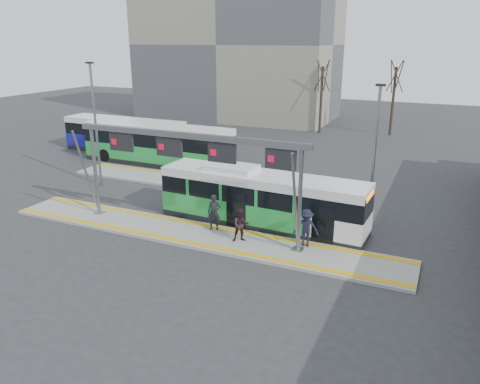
% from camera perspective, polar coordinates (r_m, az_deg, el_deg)
% --- Properties ---
extents(ground, '(120.00, 120.00, 0.00)m').
position_cam_1_polar(ground, '(24.56, -5.54, -5.33)').
color(ground, '#2D2D30').
rests_on(ground, ground).
extents(platform_main, '(22.00, 3.00, 0.15)m').
position_cam_1_polar(platform_main, '(24.53, -5.54, -5.17)').
color(platform_main, gray).
rests_on(platform_main, ground).
extents(platform_second, '(20.00, 3.00, 0.15)m').
position_cam_1_polar(platform_second, '(32.92, -4.72, 1.05)').
color(platform_second, gray).
rests_on(platform_second, ground).
extents(tactile_main, '(22.00, 2.65, 0.02)m').
position_cam_1_polar(tactile_main, '(24.50, -5.55, -4.99)').
color(tactile_main, gold).
rests_on(tactile_main, platform_main).
extents(tactile_second, '(20.00, 0.35, 0.02)m').
position_cam_1_polar(tactile_second, '(33.86, -3.78, 1.71)').
color(tactile_second, gold).
rests_on(tactile_second, platform_second).
extents(gantry, '(13.00, 1.68, 5.20)m').
position_cam_1_polar(gantry, '(23.56, -6.29, 4.67)').
color(gantry, slate).
rests_on(gantry, platform_main).
extents(apartment_block, '(24.50, 12.50, 18.40)m').
position_cam_1_polar(apartment_block, '(60.96, -0.27, 17.76)').
color(apartment_block, gray).
rests_on(apartment_block, ground).
extents(hero_bus, '(11.56, 2.93, 3.15)m').
position_cam_1_polar(hero_bus, '(25.44, 2.61, -0.91)').
color(hero_bus, black).
rests_on(hero_bus, ground).
extents(bg_bus_green, '(12.79, 2.89, 3.19)m').
position_cam_1_polar(bg_bus_green, '(38.46, -9.99, 5.67)').
color(bg_bus_green, black).
rests_on(bg_bus_green, ground).
extents(bg_bus_blue, '(11.49, 2.71, 2.99)m').
position_cam_1_polar(bg_bus_blue, '(43.20, -13.89, 6.66)').
color(bg_bus_blue, black).
rests_on(bg_bus_blue, ground).
extents(passenger_a, '(0.80, 0.64, 1.90)m').
position_cam_1_polar(passenger_a, '(24.56, -3.18, -2.50)').
color(passenger_a, black).
rests_on(passenger_a, platform_main).
extents(passenger_b, '(1.05, 0.99, 1.70)m').
position_cam_1_polar(passenger_b, '(23.15, 0.11, -4.06)').
color(passenger_b, black).
rests_on(passenger_b, platform_main).
extents(passenger_c, '(1.36, 0.98, 1.89)m').
position_cam_1_polar(passenger_c, '(22.81, 8.06, -4.35)').
color(passenger_c, black).
rests_on(passenger_c, platform_main).
extents(tree_left, '(1.40, 1.40, 7.89)m').
position_cam_1_polar(tree_left, '(50.88, 10.01, 13.74)').
color(tree_left, '#382B21').
rests_on(tree_left, ground).
extents(tree_mid, '(1.40, 1.40, 7.91)m').
position_cam_1_polar(tree_mid, '(51.55, 18.42, 13.18)').
color(tree_mid, '#382B21').
rests_on(tree_mid, ground).
extents(tree_far, '(1.40, 1.40, 8.18)m').
position_cam_1_polar(tree_far, '(61.03, -9.45, 14.70)').
color(tree_far, '#382B21').
rests_on(tree_far, ground).
extents(lamp_west, '(0.50, 0.25, 8.34)m').
position_cam_1_polar(lamp_west, '(33.03, -17.21, 8.10)').
color(lamp_west, slate).
rests_on(lamp_west, ground).
extents(lamp_east, '(0.50, 0.25, 7.59)m').
position_cam_1_polar(lamp_east, '(25.80, 16.08, 4.66)').
color(lamp_east, slate).
rests_on(lamp_east, ground).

